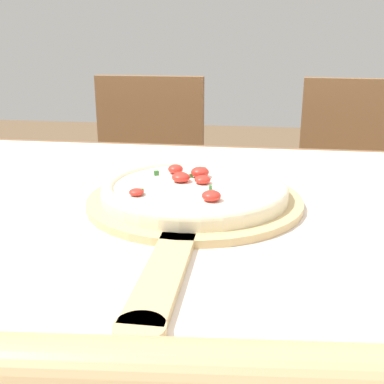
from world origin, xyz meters
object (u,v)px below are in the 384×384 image
(pizza_peel, at_px, (192,206))
(rolling_pin, at_px, (212,379))
(pizza, at_px, (195,189))
(chair_right, at_px, (355,198))
(chair_left, at_px, (146,189))

(pizza_peel, xyz_separation_m, rolling_pin, (0.07, -0.42, 0.02))
(pizza, relative_size, rolling_pin, 0.65)
(rolling_pin, distance_m, chair_right, 1.35)
(pizza, height_order, rolling_pin, rolling_pin)
(pizza, bearing_deg, pizza_peel, -89.52)
(pizza, xyz_separation_m, chair_right, (0.42, 0.84, -0.28))
(chair_right, bearing_deg, pizza_peel, -111.03)
(pizza_peel, distance_m, rolling_pin, 0.42)
(pizza, distance_m, rolling_pin, 0.45)
(pizza, height_order, chair_right, chair_right)
(rolling_pin, bearing_deg, pizza_peel, 100.09)
(pizza_peel, height_order, chair_left, chair_left)
(chair_right, bearing_deg, pizza, -111.73)
(pizza_peel, relative_size, chair_left, 0.62)
(chair_left, bearing_deg, rolling_pin, -74.02)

